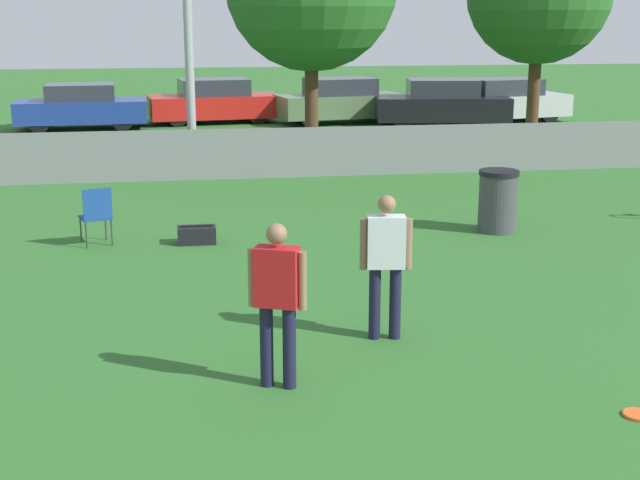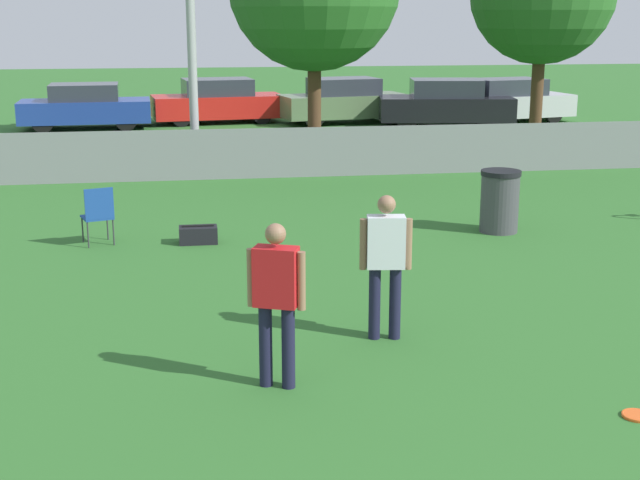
{
  "view_description": "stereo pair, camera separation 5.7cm",
  "coord_description": "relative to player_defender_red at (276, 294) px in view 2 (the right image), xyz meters",
  "views": [
    {
      "loc": [
        -4.03,
        -1.33,
        3.52
      ],
      "look_at": [
        -2.5,
        8.25,
        1.05
      ],
      "focal_mm": 50.0,
      "sensor_mm": 36.0,
      "label": 1
    },
    {
      "loc": [
        -3.97,
        -1.34,
        3.52
      ],
      "look_at": [
        -2.5,
        8.25,
        1.05
      ],
      "focal_mm": 50.0,
      "sensor_mm": 36.0,
      "label": 2
    }
  ],
  "objects": [
    {
      "name": "fence_backline",
      "position": [
        3.16,
        11.31,
        -0.39
      ],
      "size": [
        25.19,
        0.07,
        1.21
      ],
      "color": "gray",
      "rests_on": "ground_plane"
    },
    {
      "name": "player_defender_red",
      "position": [
        0.0,
        0.0,
        0.0
      ],
      "size": [
        0.54,
        0.36,
        1.63
      ],
      "rotation": [
        0.0,
        0.0,
        -0.38
      ],
      "color": "#191933",
      "rests_on": "ground_plane"
    },
    {
      "name": "player_receiver_white",
      "position": [
        1.32,
        1.14,
        0.0
      ],
      "size": [
        0.57,
        0.27,
        1.63
      ],
      "rotation": [
        0.0,
        0.0,
        -0.14
      ],
      "color": "#191933",
      "rests_on": "ground_plane"
    },
    {
      "name": "frisbee_disc",
      "position": [
        3.13,
        -1.17,
        -0.93
      ],
      "size": [
        0.27,
        0.27,
        0.03
      ],
      "color": "#E5591E",
      "rests_on": "ground_plane"
    },
    {
      "name": "folding_chair_sideline",
      "position": [
        -2.18,
        5.85,
        -0.42
      ],
      "size": [
        0.56,
        0.56,
        0.92
      ],
      "rotation": [
        0.0,
        0.0,
        3.45
      ],
      "color": "#333338",
      "rests_on": "ground_plane"
    },
    {
      "name": "trash_bin",
      "position": [
        4.31,
        5.76,
        -0.42
      ],
      "size": [
        0.66,
        0.66,
        1.03
      ],
      "color": "#3F3F44",
      "rests_on": "ground_plane"
    },
    {
      "name": "gear_bag_sideline",
      "position": [
        -0.65,
        5.74,
        -0.8
      ],
      "size": [
        0.6,
        0.33,
        0.29
      ],
      "color": "black",
      "rests_on": "ground_plane"
    },
    {
      "name": "parked_car_blue",
      "position": [
        -3.84,
        20.86,
        -0.25
      ],
      "size": [
        4.08,
        1.99,
        1.4
      ],
      "rotation": [
        0.0,
        0.0,
        0.05
      ],
      "color": "black",
      "rests_on": "ground_plane"
    },
    {
      "name": "parked_car_red",
      "position": [
        0.34,
        21.84,
        -0.25
      ],
      "size": [
        4.44,
        2.3,
        1.44
      ],
      "rotation": [
        0.0,
        0.0,
        0.12
      ],
      "color": "black",
      "rests_on": "ground_plane"
    },
    {
      "name": "parked_car_olive",
      "position": [
        4.44,
        21.1,
        -0.22
      ],
      "size": [
        4.37,
        2.42,
        1.47
      ],
      "rotation": [
        0.0,
        0.0,
        0.18
      ],
      "color": "black",
      "rests_on": "ground_plane"
    },
    {
      "name": "parked_car_dark",
      "position": [
        7.52,
        19.75,
        -0.22
      ],
      "size": [
        4.46,
        2.41,
        1.5
      ],
      "rotation": [
        0.0,
        0.0,
        -0.16
      ],
      "color": "black",
      "rests_on": "ground_plane"
    },
    {
      "name": "parked_car_silver",
      "position": [
        9.87,
        20.51,
        -0.25
      ],
      "size": [
        4.59,
        2.47,
        1.44
      ],
      "rotation": [
        0.0,
        0.0,
        0.19
      ],
      "color": "black",
      "rests_on": "ground_plane"
    }
  ]
}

